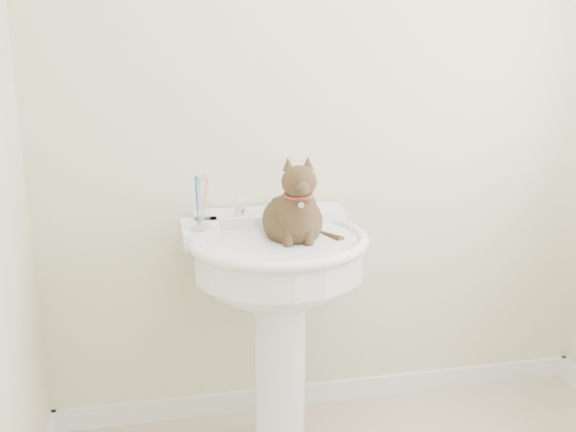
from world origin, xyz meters
TOP-DOWN VIEW (x-y plane):
  - wall_back at (0.00, 1.10)m, footprint 2.20×0.00m
  - baseboard_back at (0.00, 1.09)m, footprint 2.20×0.02m
  - pedestal_sink at (-0.25, 0.81)m, footprint 0.63×0.62m
  - faucet at (-0.25, 0.96)m, footprint 0.28×0.12m
  - soap_bar at (-0.14, 1.06)m, footprint 0.10×0.07m
  - toothbrush_cup at (-0.51, 0.83)m, footprint 0.07×0.07m
  - cat at (-0.20, 0.80)m, footprint 0.23×0.29m

SIDE VIEW (x-z plane):
  - baseboard_back at x=0.00m, z-range 0.00..0.09m
  - pedestal_sink at x=-0.25m, z-range 0.25..1.12m
  - soap_bar at x=-0.14m, z-range 0.87..0.90m
  - faucet at x=-0.25m, z-range 0.85..0.99m
  - cat at x=-0.20m, z-range 0.71..1.13m
  - toothbrush_cup at x=-0.51m, z-range 0.83..1.02m
  - wall_back at x=0.00m, z-range 0.00..2.50m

